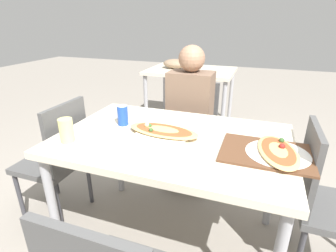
{
  "coord_description": "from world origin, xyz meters",
  "views": [
    {
      "loc": [
        0.43,
        -1.27,
        1.38
      ],
      "look_at": [
        -0.03,
        0.0,
        0.82
      ],
      "focal_mm": 28.0,
      "sensor_mm": 36.0,
      "label": 1
    }
  ],
  "objects": [
    {
      "name": "dining_table",
      "position": [
        0.0,
        0.0,
        0.69
      ],
      "size": [
        1.29,
        0.85,
        0.76
      ],
      "color": "beige",
      "rests_on": "ground_plane"
    },
    {
      "name": "background_table",
      "position": [
        -0.49,
        2.05,
        0.7
      ],
      "size": [
        1.1,
        0.8,
        0.88
      ],
      "color": "beige",
      "rests_on": "ground_plane"
    },
    {
      "name": "chair_far_seated",
      "position": [
        -0.08,
        0.76,
        0.49
      ],
      "size": [
        0.4,
        0.4,
        0.88
      ],
      "rotation": [
        0.0,
        0.0,
        3.14
      ],
      "color": "#4C4C4C",
      "rests_on": "ground_plane"
    },
    {
      "name": "pizza_main",
      "position": [
        -0.06,
        0.01,
        0.78
      ],
      "size": [
        0.44,
        0.32,
        0.05
      ],
      "color": "white",
      "rests_on": "dining_table"
    },
    {
      "name": "soda_can",
      "position": [
        -0.35,
        0.07,
        0.82
      ],
      "size": [
        0.07,
        0.07,
        0.12
      ],
      "color": "#1E47B2",
      "rests_on": "dining_table"
    },
    {
      "name": "person_seated",
      "position": [
        -0.08,
        0.64,
        0.7
      ],
      "size": [
        0.34,
        0.25,
        1.2
      ],
      "rotation": [
        0.0,
        0.0,
        3.14
      ],
      "color": "#2D2D38",
      "rests_on": "ground_plane"
    },
    {
      "name": "ground_plane",
      "position": [
        0.0,
        0.0,
        0.0
      ],
      "size": [
        14.0,
        14.0,
        0.0
      ],
      "primitive_type": "plane",
      "color": "gray"
    },
    {
      "name": "chair_side_right",
      "position": [
        0.83,
        0.09,
        0.49
      ],
      "size": [
        0.4,
        0.4,
        0.88
      ],
      "rotation": [
        0.0,
        0.0,
        -1.57
      ],
      "color": "#4C4C4C",
      "rests_on": "ground_plane"
    },
    {
      "name": "pizza_second",
      "position": [
        0.55,
        -0.03,
        0.78
      ],
      "size": [
        0.3,
        0.4,
        0.05
      ],
      "color": "white",
      "rests_on": "dining_table"
    },
    {
      "name": "chair_side_left",
      "position": [
        -0.83,
        -0.03,
        0.49
      ],
      "size": [
        0.4,
        0.4,
        0.88
      ],
      "rotation": [
        0.0,
        0.0,
        1.57
      ],
      "color": "#4C4C4C",
      "rests_on": "ground_plane"
    },
    {
      "name": "serving_tray",
      "position": [
        0.5,
        -0.03,
        0.77
      ],
      "size": [
        0.43,
        0.33,
        0.01
      ],
      "color": "brown",
      "rests_on": "dining_table"
    },
    {
      "name": "drink_glass",
      "position": [
        -0.52,
        -0.25,
        0.82
      ],
      "size": [
        0.08,
        0.08,
        0.13
      ],
      "color": "#E0DB7F",
      "rests_on": "dining_table"
    }
  ]
}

